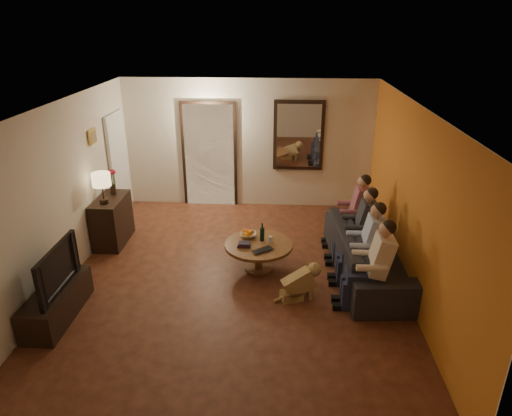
# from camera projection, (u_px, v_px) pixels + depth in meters

# --- Properties ---
(floor) EXTENTS (5.00, 6.00, 0.01)m
(floor) POSITION_uv_depth(u_px,v_px,m) (235.00, 279.00, 6.94)
(floor) COLOR #431F12
(floor) RESTS_ON ground
(ceiling) EXTENTS (5.00, 6.00, 0.01)m
(ceiling) POSITION_uv_depth(u_px,v_px,m) (232.00, 107.00, 5.93)
(ceiling) COLOR white
(ceiling) RESTS_ON back_wall
(back_wall) EXTENTS (5.00, 0.02, 2.60)m
(back_wall) POSITION_uv_depth(u_px,v_px,m) (249.00, 144.00, 9.19)
(back_wall) COLOR beige
(back_wall) RESTS_ON floor
(front_wall) EXTENTS (5.00, 0.02, 2.60)m
(front_wall) POSITION_uv_depth(u_px,v_px,m) (196.00, 338.00, 3.67)
(front_wall) COLOR beige
(front_wall) RESTS_ON floor
(left_wall) EXTENTS (0.02, 6.00, 2.60)m
(left_wall) POSITION_uv_depth(u_px,v_px,m) (61.00, 196.00, 6.56)
(left_wall) COLOR beige
(left_wall) RESTS_ON floor
(right_wall) EXTENTS (0.02, 6.00, 2.60)m
(right_wall) POSITION_uv_depth(u_px,v_px,m) (413.00, 203.00, 6.31)
(right_wall) COLOR beige
(right_wall) RESTS_ON floor
(orange_accent) EXTENTS (0.01, 6.00, 2.60)m
(orange_accent) POSITION_uv_depth(u_px,v_px,m) (413.00, 203.00, 6.31)
(orange_accent) COLOR orange
(orange_accent) RESTS_ON right_wall
(kitchen_doorway) EXTENTS (1.00, 0.06, 2.10)m
(kitchen_doorway) POSITION_uv_depth(u_px,v_px,m) (209.00, 156.00, 9.31)
(kitchen_doorway) COLOR #FFE0A5
(kitchen_doorway) RESTS_ON floor
(door_trim) EXTENTS (1.12, 0.04, 2.22)m
(door_trim) POSITION_uv_depth(u_px,v_px,m) (209.00, 156.00, 9.30)
(door_trim) COLOR black
(door_trim) RESTS_ON floor
(fridge_glimpse) EXTENTS (0.45, 0.03, 1.70)m
(fridge_glimpse) POSITION_uv_depth(u_px,v_px,m) (222.00, 163.00, 9.36)
(fridge_glimpse) COLOR silver
(fridge_glimpse) RESTS_ON floor
(mirror_frame) EXTENTS (1.00, 0.05, 1.40)m
(mirror_frame) POSITION_uv_depth(u_px,v_px,m) (299.00, 136.00, 9.03)
(mirror_frame) COLOR black
(mirror_frame) RESTS_ON back_wall
(mirror_glass) EXTENTS (0.86, 0.02, 1.26)m
(mirror_glass) POSITION_uv_depth(u_px,v_px,m) (299.00, 136.00, 9.00)
(mirror_glass) COLOR white
(mirror_glass) RESTS_ON back_wall
(white_door) EXTENTS (0.06, 0.85, 2.04)m
(white_door) POSITION_uv_depth(u_px,v_px,m) (119.00, 166.00, 8.78)
(white_door) COLOR white
(white_door) RESTS_ON floor
(framed_art) EXTENTS (0.03, 0.28, 0.24)m
(framed_art) POSITION_uv_depth(u_px,v_px,m) (92.00, 136.00, 7.54)
(framed_art) COLOR #B28C33
(framed_art) RESTS_ON left_wall
(art_canvas) EXTENTS (0.01, 0.22, 0.18)m
(art_canvas) POSITION_uv_depth(u_px,v_px,m) (93.00, 136.00, 7.54)
(art_canvas) COLOR brown
(art_canvas) RESTS_ON left_wall
(dresser) EXTENTS (0.45, 0.93, 0.82)m
(dresser) POSITION_uv_depth(u_px,v_px,m) (112.00, 221.00, 7.91)
(dresser) COLOR black
(dresser) RESTS_ON floor
(table_lamp) EXTENTS (0.30, 0.30, 0.54)m
(table_lamp) POSITION_uv_depth(u_px,v_px,m) (102.00, 188.00, 7.45)
(table_lamp) COLOR beige
(table_lamp) RESTS_ON dresser
(flower_vase) EXTENTS (0.14, 0.14, 0.44)m
(flower_vase) POSITION_uv_depth(u_px,v_px,m) (112.00, 182.00, 7.87)
(flower_vase) COLOR red
(flower_vase) RESTS_ON dresser
(tv_stand) EXTENTS (0.45, 1.27, 0.42)m
(tv_stand) POSITION_uv_depth(u_px,v_px,m) (57.00, 303.00, 5.99)
(tv_stand) COLOR black
(tv_stand) RESTS_ON floor
(tv) EXTENTS (1.06, 0.14, 0.61)m
(tv) POSITION_uv_depth(u_px,v_px,m) (50.00, 269.00, 5.79)
(tv) COLOR black
(tv) RESTS_ON tv_stand
(sofa) EXTENTS (2.54, 1.14, 0.72)m
(sofa) POSITION_uv_depth(u_px,v_px,m) (369.00, 252.00, 6.96)
(sofa) COLOR black
(sofa) RESTS_ON floor
(person_a) EXTENTS (0.60, 0.40, 1.20)m
(person_a) POSITION_uv_depth(u_px,v_px,m) (375.00, 269.00, 6.05)
(person_a) COLOR tan
(person_a) RESTS_ON sofa
(person_b) EXTENTS (0.60, 0.40, 1.20)m
(person_b) POSITION_uv_depth(u_px,v_px,m) (367.00, 247.00, 6.60)
(person_b) COLOR tan
(person_b) RESTS_ON sofa
(person_c) EXTENTS (0.60, 0.40, 1.20)m
(person_c) POSITION_uv_depth(u_px,v_px,m) (360.00, 229.00, 7.15)
(person_c) COLOR tan
(person_c) RESTS_ON sofa
(person_d) EXTENTS (0.60, 0.40, 1.20)m
(person_d) POSITION_uv_depth(u_px,v_px,m) (355.00, 214.00, 7.70)
(person_d) COLOR tan
(person_d) RESTS_ON sofa
(dog) EXTENTS (0.61, 0.41, 0.56)m
(dog) POSITION_uv_depth(u_px,v_px,m) (299.00, 282.00, 6.34)
(dog) COLOR tan
(dog) RESTS_ON floor
(coffee_table) EXTENTS (1.16, 1.16, 0.45)m
(coffee_table) POSITION_uv_depth(u_px,v_px,m) (259.00, 256.00, 7.12)
(coffee_table) COLOR brown
(coffee_table) RESTS_ON floor
(bowl) EXTENTS (0.26, 0.26, 0.06)m
(bowl) POSITION_uv_depth(u_px,v_px,m) (248.00, 235.00, 7.23)
(bowl) COLOR white
(bowl) RESTS_ON coffee_table
(oranges) EXTENTS (0.20, 0.20, 0.08)m
(oranges) POSITION_uv_depth(u_px,v_px,m) (248.00, 231.00, 7.21)
(oranges) COLOR orange
(oranges) RESTS_ON bowl
(wine_bottle) EXTENTS (0.07, 0.07, 0.31)m
(wine_bottle) POSITION_uv_depth(u_px,v_px,m) (262.00, 232.00, 7.06)
(wine_bottle) COLOR black
(wine_bottle) RESTS_ON coffee_table
(wine_glass) EXTENTS (0.06, 0.06, 0.10)m
(wine_glass) POSITION_uv_depth(u_px,v_px,m) (270.00, 239.00, 7.05)
(wine_glass) COLOR silver
(wine_glass) RESTS_ON coffee_table
(book_stack) EXTENTS (0.20, 0.15, 0.07)m
(book_stack) POSITION_uv_depth(u_px,v_px,m) (244.00, 244.00, 6.94)
(book_stack) COLOR black
(book_stack) RESTS_ON coffee_table
(laptop) EXTENTS (0.39, 0.37, 0.03)m
(laptop) POSITION_uv_depth(u_px,v_px,m) (264.00, 252.00, 6.77)
(laptop) COLOR black
(laptop) RESTS_ON coffee_table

